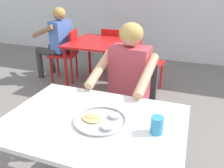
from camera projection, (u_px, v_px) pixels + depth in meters
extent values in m
cube|color=white|center=(93.00, 122.00, 1.44)|extent=(1.14, 0.80, 0.03)
cylinder|color=#B2B2B7|center=(58.00, 126.00, 2.04)|extent=(0.04, 0.04, 0.70)
cylinder|color=#B2B2B7|center=(175.00, 152.00, 1.72)|extent=(0.04, 0.04, 0.70)
cylinder|color=#B7BABF|center=(100.00, 121.00, 1.42)|extent=(0.33, 0.33, 0.01)
torus|color=#B7BABF|center=(100.00, 120.00, 1.41)|extent=(0.33, 0.33, 0.01)
cylinder|color=#B2B5BA|center=(108.00, 128.00, 1.33)|extent=(0.07, 0.07, 0.02)
cylinder|color=#B77F23|center=(108.00, 127.00, 1.33)|extent=(0.06, 0.06, 0.01)
cylinder|color=#B2B5BA|center=(115.00, 116.00, 1.45)|extent=(0.07, 0.07, 0.02)
cylinder|color=#9E4714|center=(115.00, 116.00, 1.44)|extent=(0.06, 0.06, 0.01)
ellipsoid|color=tan|center=(92.00, 118.00, 1.43)|extent=(0.16, 0.14, 0.01)
ellipsoid|color=tan|center=(93.00, 116.00, 1.44)|extent=(0.11, 0.09, 0.01)
cylinder|color=#338CBF|center=(157.00, 125.00, 1.29)|extent=(0.07, 0.07, 0.10)
cylinder|color=#593319|center=(157.00, 120.00, 1.28)|extent=(0.06, 0.06, 0.02)
cube|color=#3F3F44|center=(130.00, 105.00, 2.23)|extent=(0.46, 0.43, 0.04)
cube|color=#3F3F44|center=(137.00, 79.00, 2.31)|extent=(0.41, 0.07, 0.37)
cylinder|color=#3F3F44|center=(141.00, 138.00, 2.12)|extent=(0.03, 0.03, 0.41)
cylinder|color=#3F3F44|center=(107.00, 129.00, 2.26)|extent=(0.03, 0.03, 0.41)
cylinder|color=#3F3F44|center=(150.00, 120.00, 2.39)|extent=(0.03, 0.03, 0.41)
cylinder|color=#3F3F44|center=(120.00, 113.00, 2.52)|extent=(0.03, 0.03, 0.41)
cylinder|color=#262626|center=(128.00, 155.00, 1.88)|extent=(0.10, 0.10, 0.45)
cylinder|color=#262626|center=(137.00, 116.00, 1.94)|extent=(0.15, 0.41, 0.12)
cylinder|color=#262626|center=(96.00, 145.00, 2.00)|extent=(0.10, 0.10, 0.45)
cylinder|color=#262626|center=(106.00, 109.00, 2.06)|extent=(0.15, 0.41, 0.12)
cube|color=#B23F4C|center=(130.00, 76.00, 2.06)|extent=(0.35, 0.23, 0.54)
cylinder|color=tan|center=(147.00, 75.00, 1.79)|extent=(0.11, 0.46, 0.25)
cylinder|color=tan|center=(100.00, 68.00, 1.94)|extent=(0.11, 0.46, 0.25)
sphere|color=tan|center=(131.00, 35.00, 1.91)|extent=(0.19, 0.19, 0.19)
ellipsoid|color=tan|center=(131.00, 33.00, 1.90)|extent=(0.21, 0.20, 0.18)
cube|color=red|center=(101.00, 43.00, 3.48)|extent=(0.93, 0.95, 0.03)
cylinder|color=#A31414|center=(66.00, 70.00, 3.39)|extent=(0.04, 0.04, 0.68)
cylinder|color=#A31414|center=(117.00, 77.00, 3.14)|extent=(0.04, 0.04, 0.68)
cylinder|color=#A31414|center=(89.00, 55.00, 4.11)|extent=(0.04, 0.04, 0.68)
cylinder|color=#A31414|center=(133.00, 60.00, 3.86)|extent=(0.04, 0.04, 0.68)
cube|color=red|center=(63.00, 54.00, 3.77)|extent=(0.49, 0.47, 0.04)
cube|color=red|center=(74.00, 42.00, 3.67)|extent=(0.11, 0.36, 0.38)
cylinder|color=red|center=(52.00, 70.00, 3.75)|extent=(0.03, 0.03, 0.43)
cylinder|color=red|center=(58.00, 64.00, 4.02)|extent=(0.03, 0.03, 0.43)
cylinder|color=red|center=(72.00, 71.00, 3.71)|extent=(0.03, 0.03, 0.43)
cylinder|color=red|center=(77.00, 65.00, 3.98)|extent=(0.03, 0.03, 0.43)
cube|color=red|center=(147.00, 63.00, 3.39)|extent=(0.51, 0.48, 0.04)
cube|color=red|center=(135.00, 48.00, 3.40)|extent=(0.11, 0.38, 0.38)
cylinder|color=red|center=(161.00, 76.00, 3.52)|extent=(0.03, 0.03, 0.42)
cylinder|color=red|center=(154.00, 83.00, 3.27)|extent=(0.03, 0.03, 0.42)
cylinder|color=red|center=(140.00, 72.00, 3.69)|extent=(0.03, 0.03, 0.42)
cylinder|color=red|center=(131.00, 78.00, 3.44)|extent=(0.03, 0.03, 0.42)
cube|color=red|center=(115.00, 49.00, 4.15)|extent=(0.39, 0.40, 0.04)
cube|color=red|center=(111.00, 40.00, 3.91)|extent=(0.37, 0.04, 0.38)
cylinder|color=red|center=(110.00, 58.00, 4.43)|extent=(0.03, 0.03, 0.40)
cylinder|color=red|center=(125.00, 59.00, 4.33)|extent=(0.03, 0.03, 0.40)
cylinder|color=red|center=(104.00, 63.00, 4.15)|extent=(0.03, 0.03, 0.40)
cylinder|color=red|center=(120.00, 65.00, 4.05)|extent=(0.03, 0.03, 0.40)
cylinder|color=#383838|center=(40.00, 65.00, 3.95)|extent=(0.10, 0.10, 0.45)
cylinder|color=#383838|center=(47.00, 52.00, 3.75)|extent=(0.41, 0.18, 0.12)
cylinder|color=#383838|center=(52.00, 61.00, 4.19)|extent=(0.10, 0.10, 0.45)
cylinder|color=#383838|center=(59.00, 48.00, 3.99)|extent=(0.41, 0.18, 0.12)
cube|color=#4C72C6|center=(61.00, 36.00, 3.68)|extent=(0.25, 0.37, 0.50)
cylinder|color=#996B4C|center=(43.00, 31.00, 3.56)|extent=(0.46, 0.15, 0.25)
cylinder|color=#996B4C|center=(60.00, 27.00, 3.88)|extent=(0.46, 0.15, 0.25)
sphere|color=#996B4C|center=(59.00, 14.00, 3.54)|extent=(0.19, 0.19, 0.19)
ellipsoid|color=tan|center=(59.00, 13.00, 3.53)|extent=(0.21, 0.20, 0.18)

